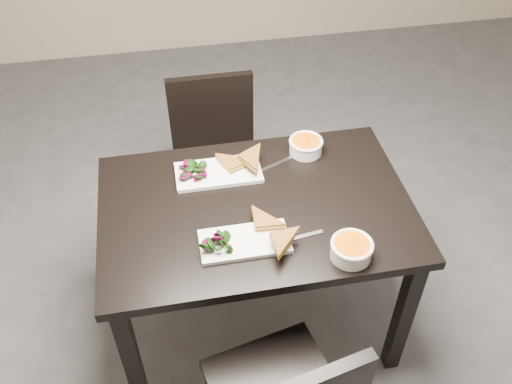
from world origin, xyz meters
TOP-DOWN VIEW (x-y plane):
  - ground at (0.00, 0.00)m, footprint 5.00×5.00m
  - table at (-0.46, -0.15)m, footprint 1.20×0.80m
  - chair_far at (-0.54, 0.53)m, footprint 0.42×0.42m
  - plate_near at (-0.54, -0.33)m, footprint 0.32×0.16m
  - sandwich_near at (-0.47, -0.32)m, footprint 0.17×0.13m
  - salad_near at (-0.64, -0.33)m, footprint 0.10×0.09m
  - soup_bowl_near at (-0.18, -0.46)m, footprint 0.15×0.15m
  - cutlery_near at (-0.34, -0.34)m, footprint 0.18×0.04m
  - plate_far at (-0.58, 0.05)m, footprint 0.35×0.17m
  - sandwich_far at (-0.52, 0.04)m, footprint 0.21×0.19m
  - salad_far at (-0.68, 0.05)m, footprint 0.11×0.10m
  - soup_bowl_far at (-0.20, 0.13)m, footprint 0.14×0.14m
  - cutlery_far at (-0.35, 0.07)m, footprint 0.17×0.09m

SIDE VIEW (x-z plane):
  - ground at x=0.00m, z-range 0.00..0.00m
  - chair_far at x=-0.54m, z-range 0.06..0.91m
  - table at x=-0.46m, z-range 0.28..1.03m
  - cutlery_near at x=-0.34m, z-range 0.75..0.75m
  - cutlery_far at x=-0.35m, z-range 0.75..0.75m
  - plate_near at x=-0.54m, z-range 0.75..0.77m
  - plate_far at x=-0.58m, z-range 0.75..0.77m
  - soup_bowl_far at x=-0.20m, z-range 0.75..0.82m
  - soup_bowl_near at x=-0.18m, z-range 0.75..0.82m
  - salad_near at x=-0.64m, z-range 0.77..0.81m
  - salad_far at x=-0.68m, z-range 0.77..0.82m
  - sandwich_near at x=-0.47m, z-range 0.77..0.82m
  - sandwich_far at x=-0.52m, z-range 0.77..0.82m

